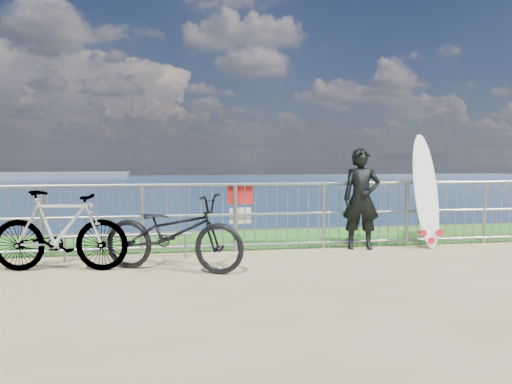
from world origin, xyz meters
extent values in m
plane|color=#256E1E|center=(0.00, 2.70, 0.01)|extent=(120.00, 120.00, 0.00)
cube|color=brown|center=(0.00, 3.90, -2.50)|extent=(120.00, 0.30, 5.00)
plane|color=navy|center=(0.00, 90.00, -5.00)|extent=(260.00, 260.00, 0.00)
cube|color=#565E68|center=(-50.00, 168.00, -4.25)|extent=(70.00, 12.00, 1.50)
cylinder|color=gray|center=(0.00, 1.60, 1.10)|extent=(10.00, 0.06, 0.06)
cylinder|color=gray|center=(0.00, 1.60, 0.61)|extent=(10.00, 0.05, 0.05)
cylinder|color=gray|center=(0.00, 1.60, 0.10)|extent=(10.00, 0.05, 0.05)
cylinder|color=gray|center=(-3.50, 1.60, 0.55)|extent=(0.06, 0.06, 1.10)
cylinder|color=gray|center=(-2.00, 1.60, 0.55)|extent=(0.06, 0.06, 1.10)
cylinder|color=gray|center=(-0.50, 1.60, 0.55)|extent=(0.06, 0.06, 1.10)
cylinder|color=gray|center=(1.00, 1.60, 0.55)|extent=(0.06, 0.06, 1.10)
cylinder|color=gray|center=(2.50, 1.60, 0.55)|extent=(0.06, 0.06, 1.10)
cylinder|color=gray|center=(4.00, 1.60, 0.55)|extent=(0.06, 0.06, 1.10)
cube|color=red|center=(-0.42, 1.66, 0.92)|extent=(0.42, 0.02, 0.30)
cube|color=white|center=(-0.42, 1.66, 0.92)|extent=(0.38, 0.01, 0.08)
cube|color=white|center=(-0.42, 1.66, 0.58)|extent=(0.36, 0.02, 0.26)
imported|color=black|center=(1.61, 1.45, 0.85)|extent=(0.69, 0.53, 1.69)
ellipsoid|color=white|center=(2.75, 1.41, 0.98)|extent=(0.60, 0.56, 1.95)
cone|color=red|center=(2.60, 1.29, 0.28)|extent=(0.12, 0.21, 0.12)
cone|color=red|center=(2.90, 1.29, 0.28)|extent=(0.12, 0.21, 0.12)
cone|color=red|center=(2.75, 1.29, 0.15)|extent=(0.12, 0.21, 0.12)
imported|color=black|center=(-1.52, 0.33, 0.53)|extent=(2.11, 1.48, 1.05)
imported|color=black|center=(-3.03, 0.59, 0.55)|extent=(1.88, 0.78, 1.10)
cylinder|color=gray|center=(-2.20, 1.14, 0.38)|extent=(1.95, 0.05, 0.05)
cylinder|color=gray|center=(-3.08, 1.14, 0.19)|extent=(0.04, 0.04, 0.38)
cylinder|color=gray|center=(-1.33, 1.14, 0.19)|extent=(0.04, 0.04, 0.38)
camera|label=1|loc=(-1.57, -6.44, 1.54)|focal=35.00mm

